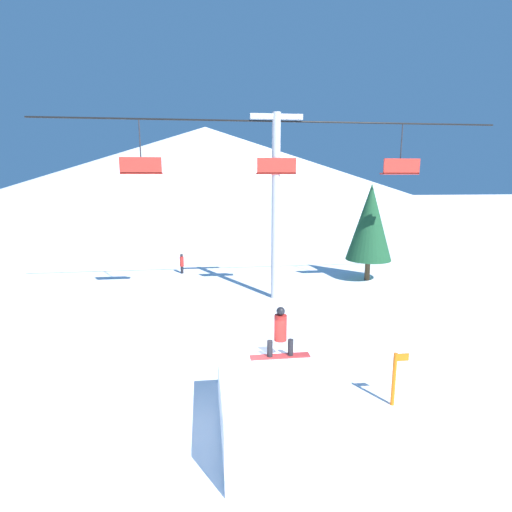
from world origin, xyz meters
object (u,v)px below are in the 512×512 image
(pine_tree_near, at_px, (370,222))
(snowboarder, at_px, (280,333))
(trail_marker, at_px, (395,377))
(snow_ramp, at_px, (283,407))
(distant_skier, at_px, (182,263))

(pine_tree_near, bearing_deg, snowboarder, -121.28)
(trail_marker, bearing_deg, pine_tree_near, 70.13)
(snowboarder, height_order, trail_marker, snowboarder)
(snow_ramp, xyz_separation_m, snowboarder, (0.12, 0.97, 1.38))
(distant_skier, bearing_deg, trail_marker, -67.96)
(snowboarder, distance_m, trail_marker, 3.30)
(snowboarder, xyz_separation_m, pine_tree_near, (7.45, 12.25, 1.19))
(snowboarder, bearing_deg, trail_marker, -0.58)
(snow_ramp, xyz_separation_m, trail_marker, (3.12, 0.94, 0.02))
(snow_ramp, height_order, pine_tree_near, pine_tree_near)
(snow_ramp, distance_m, distant_skier, 16.48)
(snowboarder, distance_m, distant_skier, 15.62)
(snowboarder, bearing_deg, snow_ramp, -96.99)
(pine_tree_near, height_order, trail_marker, pine_tree_near)
(pine_tree_near, bearing_deg, snow_ramp, -119.78)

